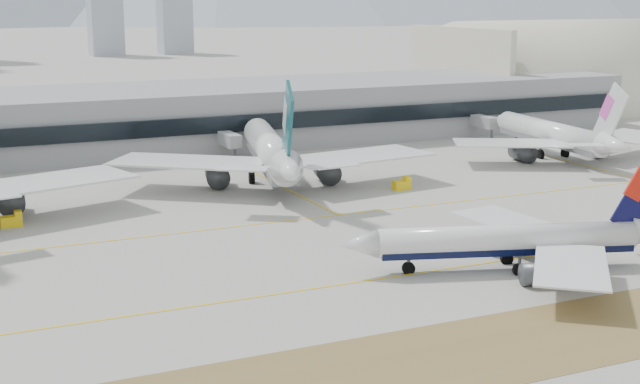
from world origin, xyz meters
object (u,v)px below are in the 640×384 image
widebody_china_air (556,136)px  terminal (134,119)px  widebody_cathay (272,153)px  taxiing_airliner (520,241)px  hangar (566,107)px

widebody_china_air → terminal: bearing=63.1°
widebody_cathay → terminal: (-15.67, 54.65, 1.13)m
taxiing_airliner → hangar: bearing=-114.3°
widebody_cathay → hangar: hangar is taller
terminal → taxiing_airliner: bearing=-78.2°
taxiing_airliner → widebody_china_air: bearing=-114.9°
taxiing_airliner → widebody_china_air: (61.82, 68.07, 1.24)m
widebody_china_air → hangar: (66.75, 76.11, -5.27)m
hangar → taxiing_airliner: bearing=-131.7°
widebody_cathay → hangar: 157.88m
terminal → hangar: bearing=7.4°
widebody_china_air → hangar: bearing=-35.7°
hangar → terminal: bearing=-172.6°
widebody_china_air → hangar: size_ratio=0.62×
taxiing_airliner → hangar: 193.22m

